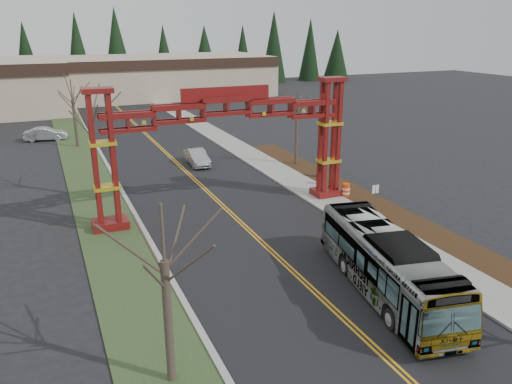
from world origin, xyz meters
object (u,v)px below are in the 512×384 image
bare_tree_median_near (164,262)px  barrel_mid (322,180)px  bare_tree_median_far (73,100)px  retail_building_east (161,76)px  bare_tree_median_mid (90,122)px  bare_tree_right_far (297,112)px  transit_bus (386,264)px  barrel_south (346,191)px  gateway_arch (227,127)px  street_sign (375,193)px  parked_car_far_a (46,134)px  silver_sedan (197,157)px  barrel_north (321,172)px

bare_tree_median_near → barrel_mid: bearing=46.7°
bare_tree_median_far → retail_building_east: bearing=64.3°
bare_tree_median_mid → bare_tree_right_far: bearing=7.0°
retail_building_east → bare_tree_median_far: (-18.00, -37.40, 1.49)m
transit_bus → barrel_south: 14.10m
gateway_arch → barrel_south: gateway_arch is taller
bare_tree_median_near → bare_tree_median_mid: bare_tree_median_mid is taller
barrel_mid → bare_tree_right_far: bearing=81.4°
transit_bus → street_sign: (5.91, 8.96, -0.03)m
street_sign → gateway_arch: bearing=153.3°
parked_car_far_a → barrel_mid: (20.02, -26.88, -0.28)m
parked_car_far_a → bare_tree_right_far: size_ratio=0.66×
gateway_arch → parked_car_far_a: gateway_arch is taller
gateway_arch → bare_tree_median_mid: 10.42m
retail_building_east → transit_bus: retail_building_east is taller
gateway_arch → parked_car_far_a: bearing=110.6°
silver_sedan → barrel_south: silver_sedan is taller
silver_sedan → parked_car_far_a: size_ratio=0.97×
transit_bus → barrel_mid: (5.92, 15.89, -1.07)m
bare_tree_median_mid → barrel_north: bare_tree_median_mid is taller
barrel_mid → barrel_north: bearing=63.3°
parked_car_far_a → bare_tree_right_far: (21.00, -20.39, 4.18)m
transit_bus → barrel_south: size_ratio=10.06×
retail_building_east → barrel_north: retail_building_east is taller
transit_bus → gateway_arch: bearing=113.7°
transit_bus → silver_sedan: (-1.49, 26.08, -0.82)m
bare_tree_median_near → bare_tree_median_far: (0.00, 40.20, 0.18)m
barrel_mid → silver_sedan: bearing=126.1°
transit_bus → parked_car_far_a: 45.05m
bare_tree_median_near → parked_car_far_a: bearing=93.8°
bare_tree_right_far → bare_tree_median_mid: bearing=-173.0°
bare_tree_median_mid → barrel_north: bearing=-7.5°
gateway_arch → transit_bus: gateway_arch is taller
parked_car_far_a → street_sign: street_sign is taller
bare_tree_median_mid → barrel_north: size_ratio=7.18×
parked_car_far_a → bare_tree_median_mid: bare_tree_median_mid is taller
bare_tree_median_near → bare_tree_right_far: (18.00, 24.54, 0.11)m
parked_car_far_a → street_sign: bearing=-140.7°
bare_tree_median_mid → barrel_mid: 18.31m
bare_tree_right_far → barrel_south: bare_tree_right_far is taller
retail_building_east → barrel_mid: size_ratio=40.33×
silver_sedan → barrel_mid: (7.42, -10.18, -0.25)m
parked_car_far_a → bare_tree_median_near: bearing=-167.5°
bare_tree_median_far → barrel_mid: size_ratio=7.51×
bare_tree_median_near → barrel_mid: bare_tree_median_near is taller
silver_sedan → street_sign: street_sign is taller
transit_bus → bare_tree_right_far: (6.90, 22.39, 3.39)m
transit_bus → barrel_south: (6.06, 12.69, -0.99)m
retail_building_east → barrel_north: bearing=-90.0°
parked_car_far_a → barrel_mid: size_ratio=4.81×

